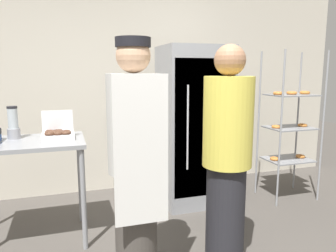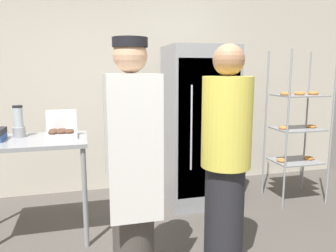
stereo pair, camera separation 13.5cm
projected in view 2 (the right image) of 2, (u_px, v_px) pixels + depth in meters
back_wall at (125, 84)px, 4.25m from camera, size 6.40×0.12×2.74m
refrigerator at (199, 126)px, 3.78m from camera, size 0.75×0.68×1.82m
baking_rack at (297, 127)px, 3.86m from camera, size 0.60×0.46×1.78m
prep_counter at (28, 153)px, 2.94m from camera, size 1.03×0.66×0.94m
donut_box at (61, 133)px, 2.98m from camera, size 0.28×0.21×0.25m
blender_pitcher at (19, 123)px, 3.01m from camera, size 0.11×0.11×0.29m
person_baker at (132, 162)px, 2.28m from camera, size 0.37×0.39×1.76m
person_customer at (226, 161)px, 2.44m from camera, size 0.37×0.37×1.74m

